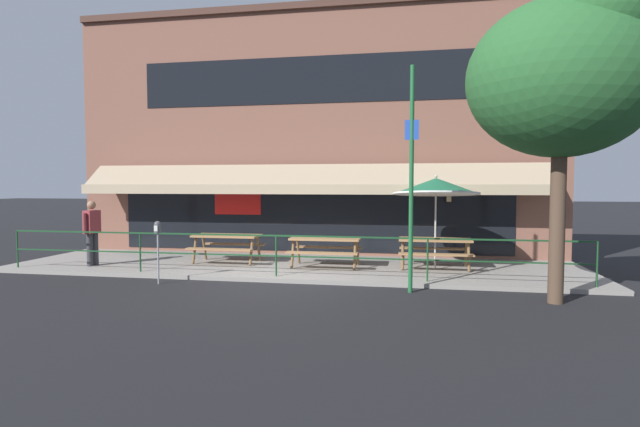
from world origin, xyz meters
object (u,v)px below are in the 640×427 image
at_px(street_tree_curbside, 568,68).
at_px(parking_meter_near, 158,233).
at_px(pedestrian_walking, 92,229).
at_px(picnic_table_right, 435,245).
at_px(picnic_table_centre, 326,244).
at_px(street_sign_pole, 411,177).
at_px(picnic_table_left, 227,241).
at_px(patio_umbrella_right, 436,187).

bearing_deg(street_tree_curbside, parking_meter_near, 177.36).
bearing_deg(street_tree_curbside, pedestrian_walking, 170.38).
relative_size(picnic_table_right, pedestrian_walking, 1.05).
xyz_separation_m(picnic_table_centre, street_sign_pole, (2.17, -2.26, 1.68)).
relative_size(picnic_table_centre, street_tree_curbside, 0.29).
xyz_separation_m(picnic_table_left, parking_meter_near, (-0.63, -2.60, 0.44)).
height_order(picnic_table_left, picnic_table_right, same).
bearing_deg(street_sign_pole, street_tree_curbside, -10.42).
height_order(picnic_table_centre, street_tree_curbside, street_tree_curbside).
distance_m(picnic_table_left, parking_meter_near, 2.72).
distance_m(pedestrian_walking, street_sign_pole, 8.47).
bearing_deg(patio_umbrella_right, picnic_table_right, 90.00).
relative_size(picnic_table_centre, street_sign_pole, 0.39).
distance_m(picnic_table_right, patio_umbrella_right, 1.48).
height_order(picnic_table_centre, pedestrian_walking, pedestrian_walking).
height_order(picnic_table_left, patio_umbrella_right, patio_umbrella_right).
bearing_deg(street_sign_pole, patio_umbrella_right, 75.70).
bearing_deg(picnic_table_left, street_sign_pole, -26.58).
height_order(parking_meter_near, street_tree_curbside, street_tree_curbside).
xyz_separation_m(parking_meter_near, street_sign_pole, (5.58, 0.13, 1.23)).
xyz_separation_m(pedestrian_walking, street_tree_curbside, (11.05, -1.87, 3.31)).
distance_m(pedestrian_walking, parking_meter_near, 3.06).
distance_m(picnic_table_left, street_tree_curbside, 9.07).
bearing_deg(street_tree_curbside, picnic_table_centre, 150.86).
relative_size(picnic_table_left, picnic_table_centre, 1.00).
bearing_deg(street_sign_pole, picnic_table_right, 76.48).
bearing_deg(picnic_table_centre, parking_meter_near, -145.03).
bearing_deg(picnic_table_left, picnic_table_centre, -4.55).
bearing_deg(street_sign_pole, pedestrian_walking, 170.65).
relative_size(patio_umbrella_right, pedestrian_walking, 1.39).
xyz_separation_m(picnic_table_left, picnic_table_right, (5.55, 0.04, 0.00)).
xyz_separation_m(picnic_table_left, picnic_table_centre, (2.78, -0.22, 0.00)).
xyz_separation_m(picnic_table_centre, patio_umbrella_right, (2.78, 0.11, 1.47)).
distance_m(picnic_table_right, pedestrian_walking, 8.94).
relative_size(picnic_table_right, parking_meter_near, 1.27).
relative_size(pedestrian_walking, street_sign_pole, 0.37).
height_order(picnic_table_left, street_sign_pole, street_sign_pole).
height_order(picnic_table_right, street_sign_pole, street_sign_pole).
relative_size(picnic_table_centre, picnic_table_right, 1.00).
bearing_deg(pedestrian_walking, picnic_table_left, 18.68).
relative_size(picnic_table_left, parking_meter_near, 1.27).
relative_size(picnic_table_left, street_sign_pole, 0.39).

